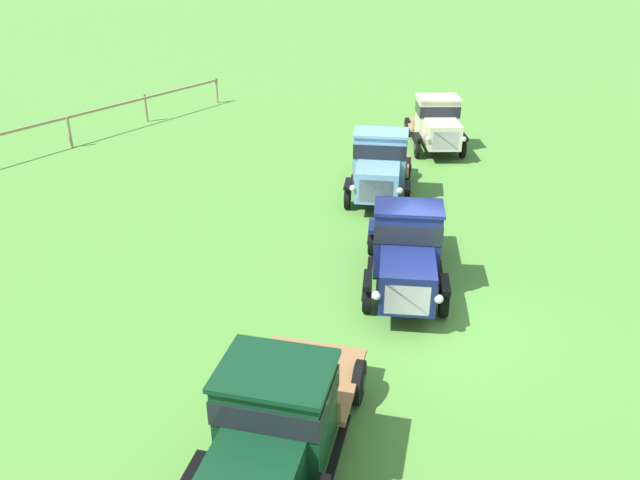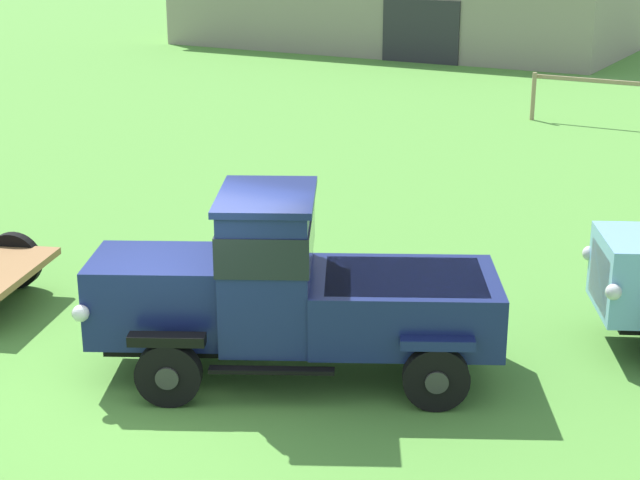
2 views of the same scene
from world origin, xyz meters
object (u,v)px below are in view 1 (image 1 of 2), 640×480
(vintage_truck_midrow_center, at_px, (406,246))
(vintage_truck_second_in_line, at_px, (273,429))
(vintage_truck_far_side, at_px, (380,166))
(vintage_truck_back_of_row, at_px, (437,123))

(vintage_truck_midrow_center, bearing_deg, vintage_truck_second_in_line, -170.06)
(vintage_truck_midrow_center, relative_size, vintage_truck_far_side, 0.97)
(vintage_truck_second_in_line, xyz_separation_m, vintage_truck_far_side, (11.68, 4.59, 0.05))
(vintage_truck_second_in_line, height_order, vintage_truck_far_side, vintage_truck_far_side)
(vintage_truck_second_in_line, relative_size, vintage_truck_far_side, 1.05)
(vintage_truck_midrow_center, distance_m, vintage_truck_back_of_row, 11.46)
(vintage_truck_second_in_line, xyz_separation_m, vintage_truck_back_of_row, (17.71, 5.24, 0.03))
(vintage_truck_midrow_center, bearing_deg, vintage_truck_back_of_row, 20.51)
(vintage_truck_second_in_line, bearing_deg, vintage_truck_far_side, 21.46)
(vintage_truck_midrow_center, distance_m, vintage_truck_far_side, 5.79)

